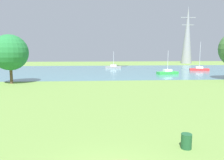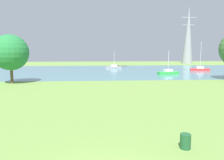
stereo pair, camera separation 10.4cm
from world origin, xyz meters
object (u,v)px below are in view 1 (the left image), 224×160
(sailboat_gray, at_px, (114,67))
(electricity_pylon, at_px, (187,35))
(tree_east_far, at_px, (10,53))
(sailboat_green, at_px, (167,72))
(litter_bin, at_px, (186,141))
(sailboat_red, at_px, (199,69))

(sailboat_gray, height_order, electricity_pylon, electricity_pylon)
(sailboat_gray, xyz_separation_m, tree_east_far, (-18.79, -29.43, 4.48))
(sailboat_gray, relative_size, electricity_pylon, 0.22)
(tree_east_far, bearing_deg, electricity_pylon, 46.49)
(sailboat_green, bearing_deg, tree_east_far, -158.21)
(sailboat_gray, relative_size, tree_east_far, 0.66)
(electricity_pylon, bearing_deg, sailboat_green, -117.64)
(sailboat_gray, distance_m, sailboat_green, 20.62)
(sailboat_green, xyz_separation_m, electricity_pylon, (22.46, 42.88, 11.44))
(litter_bin, xyz_separation_m, sailboat_gray, (0.61, 54.32, 0.04))
(sailboat_gray, relative_size, sailboat_green, 0.97)
(sailboat_gray, xyz_separation_m, sailboat_red, (21.91, -9.55, 0.03))
(sailboat_red, height_order, tree_east_far, tree_east_far)
(litter_bin, relative_size, electricity_pylon, 0.03)
(litter_bin, height_order, sailboat_gray, sailboat_gray)
(sailboat_green, distance_m, sailboat_red, 13.90)
(sailboat_gray, bearing_deg, sailboat_green, -58.98)
(litter_bin, xyz_separation_m, sailboat_green, (11.23, 36.66, 0.04))
(sailboat_green, relative_size, tree_east_far, 0.68)
(litter_bin, bearing_deg, tree_east_far, 126.14)
(litter_bin, relative_size, sailboat_gray, 0.16)
(sailboat_red, bearing_deg, electricity_pylon, 72.19)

